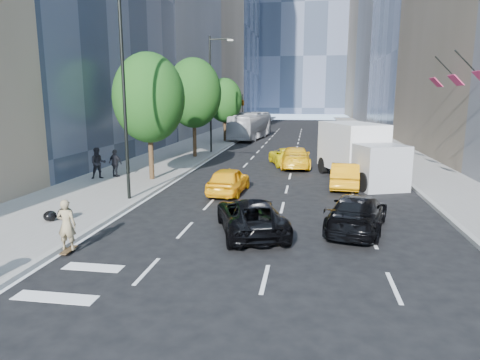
% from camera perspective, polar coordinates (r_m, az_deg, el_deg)
% --- Properties ---
extents(ground, '(160.00, 160.00, 0.00)m').
position_cam_1_polar(ground, '(16.24, 1.24, -7.11)').
color(ground, black).
rests_on(ground, ground).
extents(sidewalk_left, '(6.00, 120.00, 0.15)m').
position_cam_1_polar(sidewalk_left, '(46.89, -4.66, 4.95)').
color(sidewalk_left, slate).
rests_on(sidewalk_left, ground).
extents(sidewalk_right, '(4.00, 120.00, 0.15)m').
position_cam_1_polar(sidewalk_right, '(46.24, 18.94, 4.30)').
color(sidewalk_right, slate).
rests_on(sidewalk_right, ground).
extents(tower_right_far, '(20.00, 24.00, 50.00)m').
position_cam_1_polar(tower_right_far, '(116.73, 20.06, 20.30)').
color(tower_right_far, '#7A6C54').
rests_on(tower_right_far, ground).
extents(lamp_near, '(2.13, 0.22, 10.00)m').
position_cam_1_polar(lamp_near, '(21.06, -14.85, 12.75)').
color(lamp_near, black).
rests_on(lamp_near, sidewalk_left).
extents(lamp_far, '(2.13, 0.22, 10.00)m').
position_cam_1_polar(lamp_far, '(38.23, -3.71, 12.19)').
color(lamp_far, black).
rests_on(lamp_far, sidewalk_left).
extents(tree_near, '(4.20, 4.20, 7.46)m').
position_cam_1_polar(tree_near, '(26.00, -12.06, 10.63)').
color(tree_near, '#322613').
rests_on(tree_near, sidewalk_left).
extents(tree_mid, '(4.50, 4.50, 7.99)m').
position_cam_1_polar(tree_mid, '(35.52, -6.20, 11.43)').
color(tree_mid, '#322613').
rests_on(tree_mid, sidewalk_left).
extents(tree_far, '(3.90, 3.90, 6.92)m').
position_cam_1_polar(tree_far, '(48.19, -2.06, 10.57)').
color(tree_far, '#322613').
rests_on(tree_far, sidewalk_left).
extents(traffic_signal, '(2.48, 0.53, 5.20)m').
position_cam_1_polar(traffic_signal, '(55.94, 0.36, 10.25)').
color(traffic_signal, black).
rests_on(traffic_signal, sidewalk_left).
extents(facade_flags, '(1.85, 13.30, 2.05)m').
position_cam_1_polar(facade_flags, '(26.72, 28.44, 12.18)').
color(facade_flags, black).
rests_on(facade_flags, ground).
extents(skateboarder, '(0.65, 0.45, 1.69)m').
position_cam_1_polar(skateboarder, '(15.12, -22.09, -5.98)').
color(skateboarder, '#867753').
rests_on(skateboarder, ground).
extents(black_sedan_lincoln, '(3.52, 5.20, 1.32)m').
position_cam_1_polar(black_sedan_lincoln, '(16.09, 1.43, -4.82)').
color(black_sedan_lincoln, black).
rests_on(black_sedan_lincoln, ground).
extents(black_sedan_mercedes, '(3.03, 5.17, 1.41)m').
position_cam_1_polar(black_sedan_mercedes, '(16.97, 15.36, -4.23)').
color(black_sedan_mercedes, black).
rests_on(black_sedan_mercedes, ground).
extents(taxi_a, '(1.92, 4.24, 1.41)m').
position_cam_1_polar(taxi_a, '(22.60, -1.52, -0.05)').
color(taxi_a, '#FFAF0D').
rests_on(taxi_a, ground).
extents(taxi_b, '(1.87, 4.43, 1.42)m').
position_cam_1_polar(taxi_b, '(24.77, 13.83, 0.63)').
color(taxi_b, orange).
rests_on(taxi_b, ground).
extents(taxi_c, '(3.24, 5.00, 1.28)m').
position_cam_1_polar(taxi_c, '(32.38, 6.19, 3.17)').
color(taxi_c, yellow).
rests_on(taxi_c, ground).
extents(taxi_d, '(2.37, 5.31, 1.51)m').
position_cam_1_polar(taxi_d, '(31.10, 7.37, 3.03)').
color(taxi_d, yellow).
rests_on(taxi_d, ground).
extents(city_bus, '(3.95, 11.62, 3.17)m').
position_cam_1_polar(city_bus, '(51.81, 1.44, 7.25)').
color(city_bus, '#B5B7BC').
rests_on(city_bus, ground).
extents(box_truck, '(4.90, 7.65, 3.45)m').
position_cam_1_polar(box_truck, '(26.97, 15.54, 3.62)').
color(box_truck, silver).
rests_on(box_truck, ground).
extents(pedestrian_a, '(1.16, 1.10, 1.90)m').
position_cam_1_polar(pedestrian_a, '(27.25, -18.39, 2.14)').
color(pedestrian_a, black).
rests_on(pedestrian_a, sidewalk_left).
extents(pedestrian_b, '(1.08, 0.71, 1.71)m').
position_cam_1_polar(pedestrian_b, '(27.54, -16.29, 2.16)').
color(pedestrian_b, black).
rests_on(pedestrian_b, sidewalk_left).
extents(garbage_bags, '(0.98, 0.94, 0.48)m').
position_cam_1_polar(garbage_bags, '(18.82, -22.98, -4.25)').
color(garbage_bags, black).
rests_on(garbage_bags, sidewalk_left).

